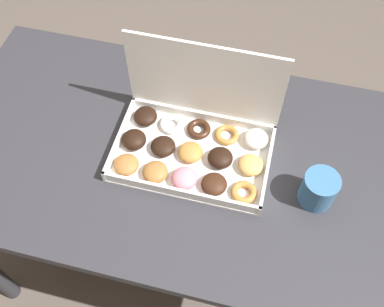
{
  "coord_description": "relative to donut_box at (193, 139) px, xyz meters",
  "views": [
    {
      "loc": [
        0.22,
        -0.62,
        1.76
      ],
      "look_at": [
        0.06,
        0.0,
        0.77
      ],
      "focal_mm": 42.0,
      "sensor_mm": 36.0,
      "label": 1
    }
  ],
  "objects": [
    {
      "name": "ground_plane",
      "position": [
        -0.06,
        -0.03,
        -0.8
      ],
      "size": [
        8.0,
        8.0,
        0.0
      ],
      "primitive_type": "plane",
      "color": "#564C44"
    },
    {
      "name": "dining_table",
      "position": [
        -0.06,
        -0.03,
        -0.16
      ],
      "size": [
        1.25,
        0.71,
        0.75
      ],
      "color": "#2D2D33",
      "rests_on": "ground_plane"
    },
    {
      "name": "coffee_mug",
      "position": [
        0.33,
        -0.07,
        -0.0
      ],
      "size": [
        0.09,
        0.09,
        0.09
      ],
      "color": "teal",
      "rests_on": "dining_table"
    },
    {
      "name": "donut_box",
      "position": [
        0.0,
        0.0,
        0.0
      ],
      "size": [
        0.41,
        0.26,
        0.28
      ],
      "color": "white",
      "rests_on": "dining_table"
    }
  ]
}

